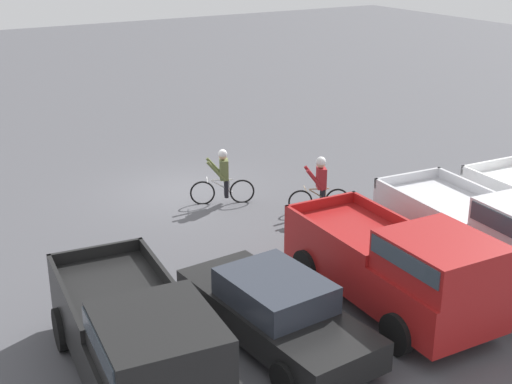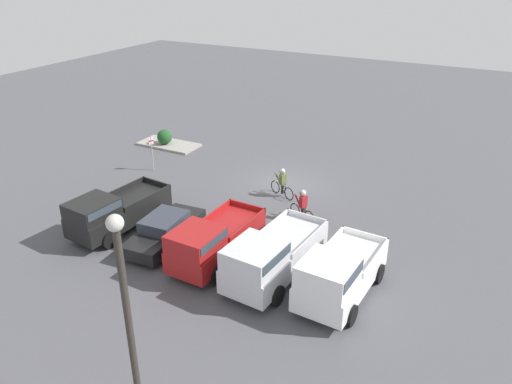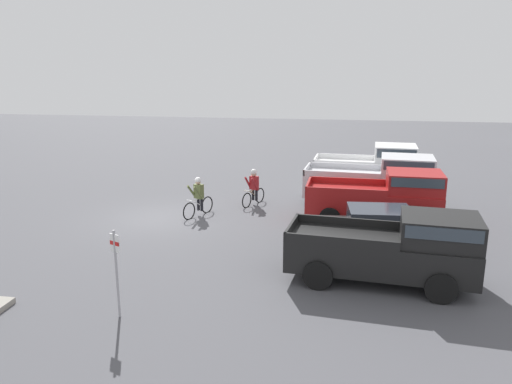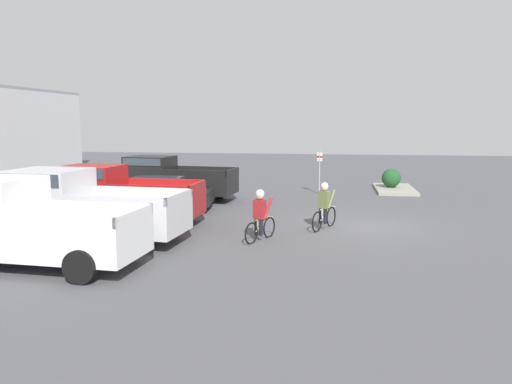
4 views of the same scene
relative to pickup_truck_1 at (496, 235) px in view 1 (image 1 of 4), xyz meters
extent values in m
plane|color=#4C4C51|center=(3.50, -8.83, -1.16)|extent=(80.00, 80.00, 0.00)
cube|color=white|center=(-1.91, -1.54, 0.30)|extent=(0.25, 2.93, 0.25)
cube|color=white|center=(-2.97, -2.91, 0.30)|extent=(2.05, 0.20, 0.25)
cylinder|color=black|center=(-1.90, -2.08, -0.75)|extent=(0.27, 0.82, 0.81)
cube|color=silver|center=(-0.04, -0.47, -0.28)|extent=(2.47, 5.63, 1.00)
cube|color=silver|center=(-1.11, -1.49, 0.34)|extent=(0.33, 3.29, 0.25)
cube|color=silver|center=(0.87, -1.64, 0.34)|extent=(0.33, 3.29, 0.25)
cube|color=silver|center=(-0.24, -3.17, 0.34)|extent=(2.07, 0.23, 0.25)
cylinder|color=black|center=(1.12, 1.15, -0.74)|extent=(0.28, 0.85, 0.83)
cylinder|color=black|center=(-1.19, -2.09, -0.74)|extent=(0.28, 0.85, 0.83)
cylinder|color=black|center=(0.87, -2.25, -0.74)|extent=(0.28, 0.85, 0.83)
cube|color=maroon|center=(2.76, -0.41, -0.31)|extent=(2.11, 5.15, 0.95)
cube|color=maroon|center=(2.81, 1.12, 0.56)|extent=(1.86, 2.09, 0.79)
cube|color=#333D47|center=(2.81, 1.12, 0.74)|extent=(1.92, 1.93, 0.35)
cube|color=maroon|center=(1.80, -1.40, 0.29)|extent=(0.17, 3.06, 0.25)
cube|color=maroon|center=(3.67, -1.45, 0.29)|extent=(0.17, 3.06, 0.25)
cube|color=maroon|center=(2.69, -2.91, 0.29)|extent=(1.96, 0.14, 0.25)
cylinder|color=black|center=(1.83, 1.20, -0.75)|extent=(0.24, 0.82, 0.82)
cylinder|color=black|center=(3.79, 1.14, -0.75)|extent=(0.24, 0.82, 0.82)
cylinder|color=black|center=(1.74, -1.96, -0.75)|extent=(0.24, 0.82, 0.82)
cylinder|color=black|center=(3.69, -2.02, -0.75)|extent=(0.24, 0.82, 0.82)
cube|color=black|center=(5.56, -0.35, -0.59)|extent=(2.09, 4.68, 0.58)
cube|color=#2D333D|center=(5.56, -0.35, -0.03)|extent=(1.72, 2.17, 0.54)
cylinder|color=black|center=(4.58, 1.04, -0.83)|extent=(0.23, 0.66, 0.64)
cylinder|color=black|center=(6.32, 1.18, -0.83)|extent=(0.23, 0.66, 0.64)
cylinder|color=black|center=(4.81, -1.87, -0.83)|extent=(0.23, 0.66, 0.64)
cylinder|color=black|center=(6.54, -1.73, -0.83)|extent=(0.23, 0.66, 0.64)
cube|color=black|center=(8.36, -0.52, -0.31)|extent=(2.42, 5.35, 0.93)
cube|color=black|center=(8.52, 1.03, 0.54)|extent=(1.96, 2.24, 0.77)
cube|color=#333D47|center=(8.52, 1.03, 0.71)|extent=(2.01, 2.08, 0.34)
cube|color=black|center=(7.35, -1.46, 0.28)|extent=(0.38, 3.10, 0.25)
cube|color=black|center=(9.18, -1.64, 0.28)|extent=(0.38, 3.10, 0.25)
cube|color=black|center=(8.12, -3.06, 0.28)|extent=(1.92, 0.27, 0.25)
cylinder|color=black|center=(7.25, -2.02, -0.74)|extent=(0.30, 0.85, 0.84)
cylinder|color=black|center=(9.17, -2.21, -0.74)|extent=(0.30, 0.85, 0.84)
torus|color=black|center=(3.49, -7.63, -0.82)|extent=(0.68, 0.34, 0.73)
torus|color=black|center=(2.44, -7.16, -0.82)|extent=(0.68, 0.34, 0.73)
cylinder|color=white|center=(2.96, -7.39, -0.64)|extent=(0.56, 0.28, 0.39)
cylinder|color=white|center=(2.96, -7.39, -0.44)|extent=(0.59, 0.29, 0.04)
cylinder|color=white|center=(2.78, -7.31, -0.64)|extent=(0.05, 0.05, 0.36)
cylinder|color=white|center=(3.36, -7.57, -0.41)|extent=(0.21, 0.43, 0.02)
cylinder|color=black|center=(2.90, -7.26, -0.68)|extent=(0.16, 0.16, 0.54)
cylinder|color=black|center=(2.82, -7.43, -0.68)|extent=(0.16, 0.16, 0.54)
cube|color=#5B6638|center=(2.91, -7.37, -0.12)|extent=(0.37, 0.43, 0.59)
cylinder|color=#5B6638|center=(3.19, -7.31, -0.12)|extent=(0.55, 0.31, 0.64)
cylinder|color=#5B6638|center=(3.05, -7.62, -0.12)|extent=(0.55, 0.31, 0.64)
sphere|color=tan|center=(2.94, -7.38, 0.29)|extent=(0.23, 0.23, 0.23)
sphere|color=silver|center=(2.94, -7.38, 0.35)|extent=(0.26, 0.26, 0.26)
torus|color=black|center=(1.41, -5.65, -0.83)|extent=(0.65, 0.33, 0.69)
torus|color=black|center=(0.45, -5.23, -0.83)|extent=(0.65, 0.33, 0.69)
cylinder|color=tan|center=(0.93, -5.44, -0.67)|extent=(0.51, 0.26, 0.37)
cylinder|color=tan|center=(0.93, -5.44, -0.47)|extent=(0.54, 0.27, 0.04)
cylinder|color=tan|center=(0.76, -5.37, -0.67)|extent=(0.05, 0.05, 0.34)
cylinder|color=tan|center=(1.29, -5.60, -0.45)|extent=(0.21, 0.43, 0.02)
cylinder|color=black|center=(0.87, -5.32, -0.71)|extent=(0.16, 0.16, 0.52)
cylinder|color=black|center=(0.80, -5.48, -0.71)|extent=(0.16, 0.16, 0.52)
cube|color=maroon|center=(0.88, -5.42, -0.15)|extent=(0.37, 0.43, 0.59)
cylinder|color=maroon|center=(1.14, -5.35, -0.15)|extent=(0.51, 0.29, 0.65)
cylinder|color=maroon|center=(1.00, -5.66, -0.15)|extent=(0.51, 0.29, 0.65)
sphere|color=tan|center=(0.91, -5.43, 0.27)|extent=(0.25, 0.25, 0.25)
sphere|color=silver|center=(0.91, -5.43, 0.33)|extent=(0.27, 0.27, 0.27)
camera|label=1|loc=(11.94, 9.76, 6.42)|focal=50.00mm
camera|label=2|loc=(-7.42, 15.22, 10.94)|focal=35.00mm
camera|label=3|loc=(22.02, -1.77, 4.85)|focal=35.00mm
camera|label=4|loc=(-14.28, -7.68, 2.56)|focal=35.00mm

